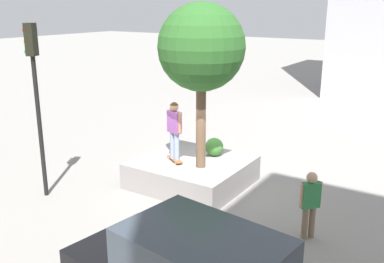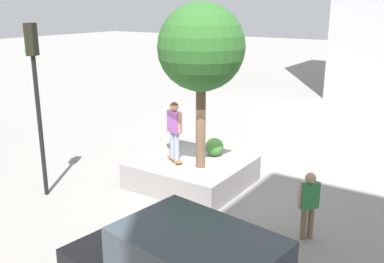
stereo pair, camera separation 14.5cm
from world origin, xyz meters
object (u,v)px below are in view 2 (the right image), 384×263
traffic_light_corner (35,82)px  skateboard (175,159)px  skateboarder (174,127)px  plaza_tree (201,48)px  bystander_watching (309,201)px  planter_ledge (192,172)px

traffic_light_corner → skateboard: bearing=-136.2°
skateboarder → traffic_light_corner: (2.73, 2.62, 1.43)m
skateboard → skateboarder: 1.02m
traffic_light_corner → plaza_tree: bearing=-144.0°
traffic_light_corner → skateboarder: bearing=-136.2°
skateboard → bystander_watching: 4.51m
skateboard → traffic_light_corner: (2.73, 2.62, 2.45)m
skateboard → bystander_watching: (-4.43, 0.87, 0.12)m
skateboard → traffic_light_corner: 4.51m
planter_ledge → plaza_tree: (-0.52, 0.34, 3.78)m
plaza_tree → skateboarder: bearing=1.5°
bystander_watching → traffic_light_corner: bearing=13.7°
planter_ledge → skateboarder: (0.38, 0.36, 1.46)m
skateboarder → traffic_light_corner: size_ratio=0.36×
planter_ledge → skateboard: (0.38, 0.36, 0.44)m
skateboard → bystander_watching: size_ratio=0.48×
planter_ledge → skateboard: size_ratio=4.04×
planter_ledge → skateboard: 0.69m
planter_ledge → bystander_watching: size_ratio=1.93×
skateboard → skateboarder: skateboarder is taller
planter_ledge → bystander_watching: bearing=163.1°
skateboard → traffic_light_corner: bearing=43.8°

